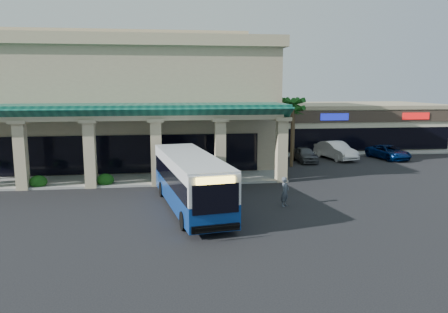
{
  "coord_description": "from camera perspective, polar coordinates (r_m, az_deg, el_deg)",
  "views": [
    {
      "loc": [
        -2.35,
        -25.3,
        6.99
      ],
      "look_at": [
        1.59,
        3.83,
        2.2
      ],
      "focal_mm": 35.0,
      "sensor_mm": 36.0,
      "label": 1
    }
  ],
  "objects": [
    {
      "name": "car_gray",
      "position": [
        44.77,
        20.67,
        0.53
      ],
      "size": [
        3.07,
        5.13,
        1.33
      ],
      "primitive_type": "imported",
      "rotation": [
        0.0,
        0.0,
        0.19
      ],
      "color": "#021849",
      "rests_on": "ground"
    },
    {
      "name": "palm_0",
      "position": [
        38.06,
        8.91,
        3.58
      ],
      "size": [
        2.4,
        2.4,
        6.6
      ],
      "primitive_type": null,
      "color": "#134914",
      "rests_on": "ground"
    },
    {
      "name": "ground",
      "position": [
        26.35,
        -2.33,
        -6.14
      ],
      "size": [
        110.0,
        110.0,
        0.0
      ],
      "primitive_type": "plane",
      "color": "black"
    },
    {
      "name": "broadleaf_tree",
      "position": [
        45.61,
        4.81,
        3.45
      ],
      "size": [
        2.6,
        2.6,
        4.81
      ],
      "primitive_type": null,
      "color": "#12410E",
      "rests_on": "ground"
    },
    {
      "name": "strip_mall",
      "position": [
        53.53,
        14.71,
        4.09
      ],
      "size": [
        22.5,
        12.5,
        4.9
      ],
      "primitive_type": null,
      "color": "beige",
      "rests_on": "ground"
    },
    {
      "name": "transit_bus",
      "position": [
        24.94,
        -4.39,
        -3.38
      ],
      "size": [
        4.29,
        11.33,
        3.09
      ],
      "primitive_type": null,
      "rotation": [
        0.0,
        0.0,
        0.16
      ],
      "color": "navy",
      "rests_on": "ground"
    },
    {
      "name": "car_silver",
      "position": [
        41.09,
        10.52,
        0.28
      ],
      "size": [
        1.68,
        4.07,
        1.38
      ],
      "primitive_type": "imported",
      "rotation": [
        0.0,
        0.0,
        -0.01
      ],
      "color": "#494B50",
      "rests_on": "ground"
    },
    {
      "name": "arcade",
      "position": [
        32.85,
        -17.55,
        1.58
      ],
      "size": [
        30.0,
        6.2,
        5.7
      ],
      "primitive_type": null,
      "color": "#0C493C",
      "rests_on": "ground"
    },
    {
      "name": "main_building",
      "position": [
        41.7,
        -15.61,
        7.11
      ],
      "size": [
        30.8,
        14.8,
        11.35
      ],
      "primitive_type": null,
      "color": "tan",
      "rests_on": "ground"
    },
    {
      "name": "pedestrian",
      "position": [
        25.76,
        7.97,
        -4.58
      ],
      "size": [
        0.73,
        0.75,
        1.74
      ],
      "primitive_type": "imported",
      "rotation": [
        0.0,
        0.0,
        0.84
      ],
      "color": "#414954",
      "rests_on": "ground"
    },
    {
      "name": "car_white",
      "position": [
        43.18,
        14.38,
        0.78
      ],
      "size": [
        2.85,
        5.4,
        1.69
      ],
      "primitive_type": "imported",
      "rotation": [
        0.0,
        0.0,
        0.22
      ],
      "color": "silver",
      "rests_on": "ground"
    },
    {
      "name": "palm_1",
      "position": [
        41.25,
        9.04,
        3.45
      ],
      "size": [
        2.4,
        2.4,
        5.8
      ],
      "primitive_type": null,
      "color": "#134914",
      "rests_on": "ground"
    }
  ]
}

